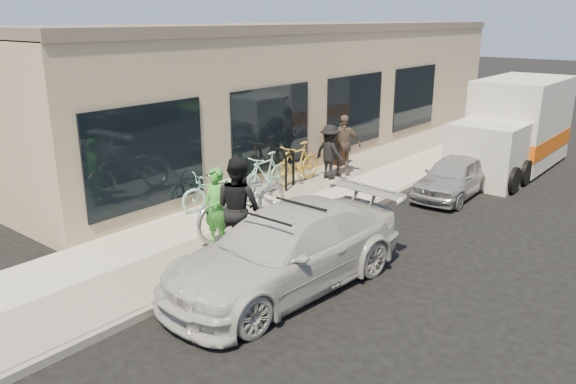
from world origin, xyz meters
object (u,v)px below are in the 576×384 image
Objects in this scene: bike_rack at (290,167)px; bystander_a at (330,152)px; cruiser_bike_a at (265,174)px; woman_rider at (216,208)px; moving_truck at (514,130)px; sandwich_board at (336,149)px; sedan_white at (286,250)px; bystander_b at (343,145)px; tandem_bike at (244,201)px; cruiser_bike_b at (217,190)px; man_standing at (238,207)px; sedan_silver at (453,177)px; cruiser_bike_c at (297,163)px.

bike_rack is 0.63× the size of bystander_a.
bystander_a reaches higher than cruiser_bike_a.
moving_truck is at bearing 70.91° from woman_rider.
sedan_white reaches higher than sandwich_board.
bystander_b reaches higher than sedan_white.
cruiser_bike_a is (0.35, -3.56, 0.03)m from sandwich_board.
tandem_bike is 1.46× the size of cruiser_bike_b.
man_standing reaches higher than woman_rider.
sedan_silver is at bearing -0.90° from sandwich_board.
cruiser_bike_b is at bearing -129.41° from sedan_silver.
cruiser_bike_b is at bearing -95.37° from bike_rack.
tandem_bike is 1.49× the size of bystander_b.
tandem_bike is 5.10m from bystander_b.
woman_rider is 6.00m from bystander_b.
tandem_bike reaches higher than cruiser_bike_a.
tandem_bike is at bearing 156.44° from sedan_white.
sedan_silver is at bearing 95.13° from sedan_white.
cruiser_bike_a reaches higher than bike_rack.
woman_rider reaches higher than sandwich_board.
bystander_a is (0.74, -1.34, 0.26)m from sandwich_board.
woman_rider is 0.93× the size of bystander_b.
cruiser_bike_a is at bearing -139.28° from sedan_silver.
tandem_bike is 1.65m from cruiser_bike_b.
bystander_b is (-0.98, 5.00, 0.19)m from tandem_bike.
man_standing is 4.94m from cruiser_bike_c.
tandem_bike is at bearing -70.07° from sandwich_board.
sedan_silver is 4.03m from cruiser_bike_c.
bystander_b reaches higher than cruiser_bike_c.
man_standing is 5.64m from bystander_a.
bike_rack is at bearing -77.45° from sandwich_board.
sedan_silver is at bearing -33.38° from bystander_b.
sandwich_board is 7.86m from sedan_white.
bike_rack is 4.18m from woman_rider.
bystander_b is at bearing 77.25° from cruiser_bike_a.
tandem_bike is at bearing 108.07° from bystander_a.
cruiser_bike_a is (-1.51, 3.09, -0.26)m from woman_rider.
bike_rack is 0.31× the size of sedan_silver.
sandwich_board is at bearing -68.48° from man_standing.
sandwich_board is 0.38× the size of tandem_bike.
cruiser_bike_a is at bearing -54.54° from man_standing.
man_standing is (-1.29, 0.20, 0.42)m from sedan_white.
sandwich_board is 0.32× the size of sedan_silver.
man_standing reaches higher than sedan_silver.
sedan_white is 2.86× the size of bystander_b.
bystander_b reaches higher than bystander_a.
cruiser_bike_a is at bearing 85.52° from bystander_a.
bike_rack is 2.76m from sandwich_board.
sedan_white is at bearing -48.70° from cruiser_bike_a.
bystander_a is at bearing -163.68° from sedan_silver.
woman_rider is 1.05× the size of bystander_a.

